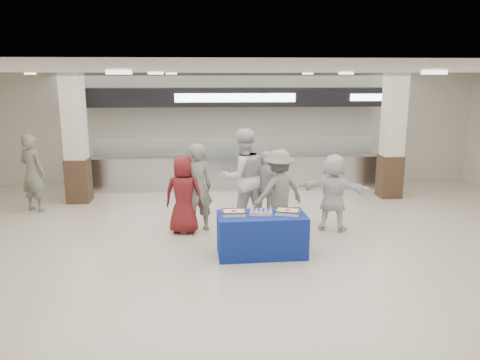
{
  "coord_description": "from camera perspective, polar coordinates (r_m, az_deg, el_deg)",
  "views": [
    {
      "loc": [
        -0.66,
        -7.49,
        3.15
      ],
      "look_at": [
        -0.09,
        1.6,
        1.09
      ],
      "focal_mm": 35.0,
      "sensor_mm": 36.0,
      "label": 1
    }
  ],
  "objects": [
    {
      "name": "column_left",
      "position": [
        12.27,
        -19.4,
        4.42
      ],
      "size": [
        0.55,
        0.55,
        3.2
      ],
      "color": "#382619",
      "rests_on": "ground"
    },
    {
      "name": "display_table",
      "position": [
        8.36,
        2.65,
        -6.66
      ],
      "size": [
        1.58,
        0.85,
        0.75
      ],
      "primitive_type": "cube",
      "rotation": [
        0.0,
        0.0,
        0.04
      ],
      "color": "navy",
      "rests_on": "ground"
    },
    {
      "name": "column_right",
      "position": [
        12.69,
        18.07,
        4.77
      ],
      "size": [
        0.55,
        0.55,
        3.2
      ],
      "color": "#382619",
      "rests_on": "ground"
    },
    {
      "name": "serving_line",
      "position": [
        13.06,
        -0.62,
        3.96
      ],
      "size": [
        8.7,
        0.85,
        2.8
      ],
      "color": "#B7BABF",
      "rests_on": "ground"
    },
    {
      "name": "soldier_b",
      "position": [
        9.41,
        4.73,
        -1.44
      ],
      "size": [
        1.26,
        1.02,
        1.71
      ],
      "primitive_type": "imported",
      "rotation": [
        0.0,
        0.0,
        3.56
      ],
      "color": "slate",
      "rests_on": "ground"
    },
    {
      "name": "ground",
      "position": [
        8.15,
        1.36,
        -9.99
      ],
      "size": [
        14.0,
        14.0,
        0.0
      ],
      "primitive_type": "plane",
      "color": "beige",
      "rests_on": "ground"
    },
    {
      "name": "civilian_maroon",
      "position": [
        9.44,
        -6.89,
        -1.79
      ],
      "size": [
        0.85,
        0.63,
        1.59
      ],
      "primitive_type": "imported",
      "rotation": [
        0.0,
        0.0,
        2.97
      ],
      "color": "maroon",
      "rests_on": "ground"
    },
    {
      "name": "sheet_cake_right",
      "position": [
        8.3,
        5.84,
        -3.82
      ],
      "size": [
        0.5,
        0.43,
        0.09
      ],
      "color": "white",
      "rests_on": "display_table"
    },
    {
      "name": "civilian_white",
      "position": [
        9.73,
        11.31,
        -1.47
      ],
      "size": [
        1.56,
        0.97,
        1.61
      ],
      "primitive_type": "imported",
      "rotation": [
        0.0,
        0.0,
        2.78
      ],
      "color": "white",
      "rests_on": "ground"
    },
    {
      "name": "soldier_bg",
      "position": [
        11.92,
        -23.97,
        0.82
      ],
      "size": [
        0.79,
        0.68,
        1.83
      ],
      "primitive_type": "imported",
      "rotation": [
        0.0,
        0.0,
        2.69
      ],
      "color": "slate",
      "rests_on": "ground"
    },
    {
      "name": "sheet_cake_left",
      "position": [
        8.21,
        -0.75,
        -3.94
      ],
      "size": [
        0.42,
        0.33,
        0.09
      ],
      "color": "white",
      "rests_on": "display_table"
    },
    {
      "name": "chef_short",
      "position": [
        10.02,
        3.16,
        -0.91
      ],
      "size": [
        1.0,
        0.69,
        1.58
      ],
      "primitive_type": "imported",
      "rotation": [
        0.0,
        0.0,
        2.77
      ],
      "color": "silver",
      "rests_on": "ground"
    },
    {
      "name": "cupcake_tray",
      "position": [
        8.23,
        2.58,
        -3.98
      ],
      "size": [
        0.45,
        0.36,
        0.07
      ],
      "color": "#B0B0B5",
      "rests_on": "display_table"
    },
    {
      "name": "soldier_a",
      "position": [
        9.51,
        -5.29,
        -0.94
      ],
      "size": [
        0.76,
        0.61,
        1.82
      ],
      "primitive_type": "imported",
      "rotation": [
        0.0,
        0.0,
        3.44
      ],
      "color": "slate",
      "rests_on": "ground"
    },
    {
      "name": "chef_tall",
      "position": [
        9.86,
        0.32,
        0.32
      ],
      "size": [
        1.22,
        1.1,
        2.06
      ],
      "primitive_type": "imported",
      "rotation": [
        0.0,
        0.0,
        3.52
      ],
      "color": "silver",
      "rests_on": "ground"
    }
  ]
}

